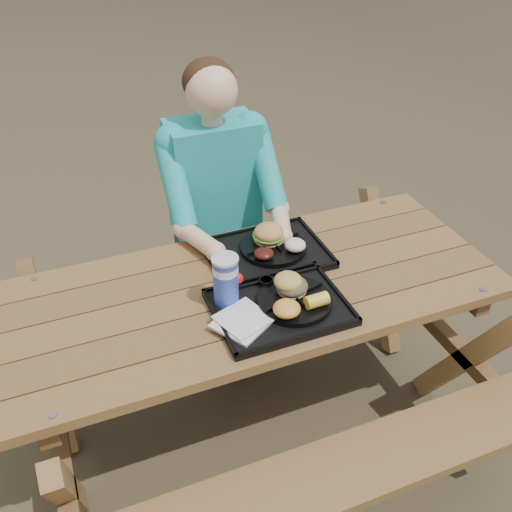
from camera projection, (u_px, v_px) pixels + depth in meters
name	position (u px, v px, depth m)	size (l,w,h in m)	color
ground	(256.00, 417.00, 2.52)	(60.00, 60.00, 0.00)	#999999
picnic_table	(256.00, 357.00, 2.30)	(1.80, 1.49, 0.75)	#999999
tray_near	(279.00, 308.00, 1.96)	(0.45, 0.35, 0.02)	black
tray_far	(267.00, 254.00, 2.22)	(0.45, 0.35, 0.02)	black
plate_near	(295.00, 300.00, 1.96)	(0.26, 0.26, 0.02)	black
plate_far	(273.00, 247.00, 2.23)	(0.26, 0.26, 0.02)	black
napkin_stack	(242.00, 322.00, 1.88)	(0.16, 0.16, 0.02)	silver
soda_cup	(226.00, 281.00, 1.93)	(0.09, 0.09, 0.17)	#162FA6
condiment_bbq	(266.00, 283.00, 2.04)	(0.05, 0.05, 0.03)	black
condiment_mustard	(284.00, 277.00, 2.06)	(0.05, 0.05, 0.03)	#C48515
sandwich	(292.00, 279.00, 1.96)	(0.11, 0.11, 0.11)	gold
mac_cheese	(287.00, 309.00, 1.88)	(0.09, 0.09, 0.05)	gold
corn_cob	(317.00, 300.00, 1.91)	(0.08, 0.08, 0.05)	yellow
cutlery_far	(223.00, 261.00, 2.16)	(0.03, 0.16, 0.01)	black
burger	(269.00, 229.00, 2.21)	(0.12, 0.12, 0.11)	#C98A47
baked_beans	(264.00, 254.00, 2.14)	(0.08, 0.08, 0.03)	#41130D
potato_salad	(295.00, 245.00, 2.18)	(0.08, 0.08, 0.04)	#F0DFCB
diner	(217.00, 224.00, 2.62)	(0.48, 0.84, 1.28)	#1C9CC6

